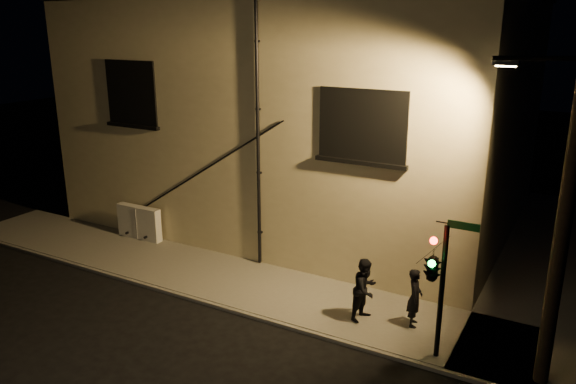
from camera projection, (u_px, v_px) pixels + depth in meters
The scene contains 8 objects.
ground at pixel (259, 319), 15.25m from camera, with size 90.00×90.00×0.00m, color black.
sidewalk at pixel (362, 267), 18.33m from camera, with size 21.00×16.00×0.12m.
building at pixel (312, 108), 22.91m from camera, with size 16.20×12.23×8.80m.
utility_cabinet at pixel (139, 222), 20.50m from camera, with size 1.85×0.31×1.22m, color silver.
pedestrian_a at pixel (415, 297), 14.49m from camera, with size 0.58×0.38×1.58m, color black.
pedestrian_b at pixel (365, 289), 14.80m from camera, with size 0.83×0.65×1.71m, color black.
traffic_signal at pixel (434, 266), 12.70m from camera, with size 1.25×2.02×3.43m.
streetlamp_pole at pixel (561, 214), 11.40m from camera, with size 2.03×1.40×7.55m.
Camera 1 is at (7.32, -11.50, 7.70)m, focal length 35.00 mm.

